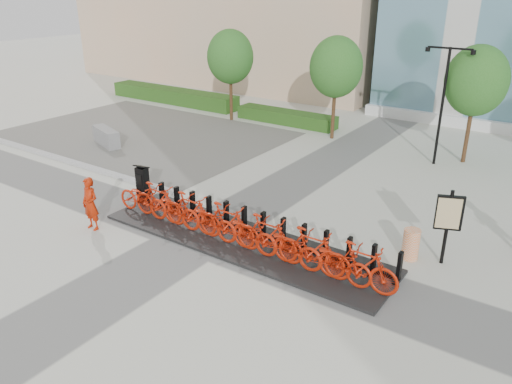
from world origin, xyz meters
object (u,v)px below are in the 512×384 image
Objects in this scene: bike_0 at (143,198)px; map_sign at (449,216)px; construction_barrel at (411,244)px; kiosk at (143,184)px; worker_red at (90,204)px; jersey_barrier at (106,137)px.

map_sign is at bearing -74.33° from bike_0.
kiosk is at bearing -169.66° from construction_barrel.
bike_0 is 0.97m from kiosk.
worker_red is 9.94m from construction_barrel.
bike_0 is 1.47× the size of kiosk.
kiosk is 10.20m from map_sign.
bike_0 is at bearing 173.02° from map_sign.
construction_barrel is 0.41× the size of map_sign.
worker_red reaches higher than kiosk.
jersey_barrier is (-6.87, 6.30, -0.46)m from worker_red.
kiosk reaches higher than jersey_barrier.
construction_barrel is at bearing 10.58° from jersey_barrier.
kiosk is 0.83× the size of worker_red.
bike_0 is 0.99× the size of jersey_barrier.
bike_0 is 1.76m from worker_red.
map_sign is (0.84, 0.27, 1.02)m from construction_barrel.
bike_0 reaches higher than construction_barrel.
jersey_barrier is (-15.97, 2.33, -0.05)m from construction_barrel.
map_sign reaches higher than jersey_barrier.
construction_barrel reaches higher than jersey_barrier.
worker_red is 1.91× the size of construction_barrel.
bike_0 is 2.32× the size of construction_barrel.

